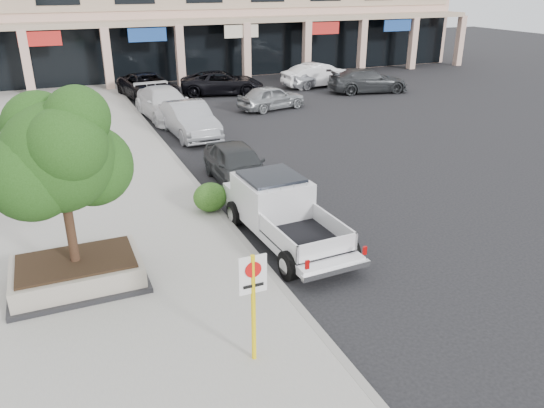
{
  "coord_description": "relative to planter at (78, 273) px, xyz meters",
  "views": [
    {
      "loc": [
        -6.14,
        -11.02,
        7.05
      ],
      "look_at": [
        -0.81,
        1.5,
        1.28
      ],
      "focal_mm": 35.0,
      "sensor_mm": 36.0,
      "label": 1
    }
  ],
  "objects": [
    {
      "name": "planter",
      "position": [
        0.0,
        0.0,
        0.0
      ],
      "size": [
        3.2,
        2.2,
        0.68
      ],
      "color": "black",
      "rests_on": "sidewalk"
    },
    {
      "name": "lot_car_f",
      "position": [
        18.43,
        22.43,
        0.3
      ],
      "size": [
        4.95,
        2.83,
        1.54
      ],
      "primitive_type": "imported",
      "rotation": [
        0.0,
        0.0,
        1.84
      ],
      "color": "silver",
      "rests_on": "ground"
    },
    {
      "name": "sidewalk",
      "position": [
        0.6,
        4.84,
        -0.4
      ],
      "size": [
        8.0,
        52.0,
        0.15
      ],
      "primitive_type": "cube",
      "color": "gray",
      "rests_on": "ground"
    },
    {
      "name": "pickup_truck",
      "position": [
        5.75,
        0.33,
        0.4
      ],
      "size": [
        2.33,
        5.67,
        1.76
      ],
      "primitive_type": null,
      "rotation": [
        0.0,
        0.0,
        0.05
      ],
      "color": "silver",
      "rests_on": "ground"
    },
    {
      "name": "curb_car_a",
      "position": [
        6.1,
        5.47,
        0.27
      ],
      "size": [
        1.84,
        4.4,
        1.49
      ],
      "primitive_type": "imported",
      "rotation": [
        0.0,
        0.0,
        -0.02
      ],
      "color": "#2B2E30",
      "rests_on": "ground"
    },
    {
      "name": "curb_car_b",
      "position": [
        6.13,
        12.51,
        0.35
      ],
      "size": [
        1.98,
        5.07,
        1.65
      ],
      "primitive_type": "imported",
      "rotation": [
        0.0,
        0.0,
        0.05
      ],
      "color": "#929499",
      "rests_on": "ground"
    },
    {
      "name": "lot_car_b",
      "position": [
        17.65,
        21.58,
        0.3
      ],
      "size": [
        4.71,
        1.69,
        1.55
      ],
      "primitive_type": "imported",
      "rotation": [
        0.0,
        0.0,
        1.58
      ],
      "color": "white",
      "rests_on": "ground"
    },
    {
      "name": "lot_car_e",
      "position": [
        17.6,
        21.64,
        0.29
      ],
      "size": [
        4.73,
        2.63,
        1.52
      ],
      "primitive_type": "imported",
      "rotation": [
        0.0,
        0.0,
        1.77
      ],
      "color": "#ACAEB5",
      "rests_on": "ground"
    },
    {
      "name": "hedge",
      "position": [
        4.3,
        3.08,
        0.14
      ],
      "size": [
        1.1,
        0.99,
        0.93
      ],
      "primitive_type": "ellipsoid",
      "color": "#194212",
      "rests_on": "sidewalk"
    },
    {
      "name": "lot_car_c",
      "position": [
        20.05,
        18.5,
        0.31
      ],
      "size": [
        5.7,
        3.15,
        1.56
      ],
      "primitive_type": "imported",
      "rotation": [
        0.0,
        0.0,
        1.38
      ],
      "color": "#2D2F32",
      "rests_on": "ground"
    },
    {
      "name": "curb_car_d",
      "position": [
        5.97,
        21.99,
        0.33
      ],
      "size": [
        3.4,
        6.1,
        1.61
      ],
      "primitive_type": "imported",
      "rotation": [
        0.0,
        0.0,
        0.13
      ],
      "color": "black",
      "rests_on": "ground"
    },
    {
      "name": "lot_car_d",
      "position": [
        10.8,
        21.73,
        0.28
      ],
      "size": [
        5.92,
        3.82,
        1.52
      ],
      "primitive_type": "imported",
      "rotation": [
        0.0,
        0.0,
        1.31
      ],
      "color": "black",
      "rests_on": "ground"
    },
    {
      "name": "planter_tree",
      "position": [
        0.13,
        0.15,
        2.94
      ],
      "size": [
        2.9,
        2.55,
        4.0
      ],
      "color": "black",
      "rests_on": "planter"
    },
    {
      "name": "ground",
      "position": [
        6.1,
        -1.16,
        -0.48
      ],
      "size": [
        120.0,
        120.0,
        0.0
      ],
      "primitive_type": "plane",
      "color": "black",
      "rests_on": "ground"
    },
    {
      "name": "curb",
      "position": [
        4.55,
        4.84,
        -0.4
      ],
      "size": [
        0.2,
        52.0,
        0.15
      ],
      "primitive_type": "cube",
      "color": "gray",
      "rests_on": "ground"
    },
    {
      "name": "no_parking_sign",
      "position": [
        2.95,
        -4.26,
        1.16
      ],
      "size": [
        0.55,
        0.09,
        2.3
      ],
      "color": "yellow",
      "rests_on": "sidewalk"
    },
    {
      "name": "strip_mall",
      "position": [
        14.1,
        32.77,
        4.27
      ],
      "size": [
        40.55,
        12.43,
        9.5
      ],
      "color": "#D1A793",
      "rests_on": "ground"
    },
    {
      "name": "lot_car_a",
      "position": [
        12.06,
        16.32,
        0.23
      ],
      "size": [
        4.39,
        2.53,
        1.41
      ],
      "primitive_type": "imported",
      "rotation": [
        0.0,
        0.0,
        1.79
      ],
      "color": "gray",
      "rests_on": "ground"
    },
    {
      "name": "curb_car_c",
      "position": [
        5.84,
        16.56,
        0.35
      ],
      "size": [
        2.75,
        5.82,
        1.64
      ],
      "primitive_type": "imported",
      "rotation": [
        0.0,
        0.0,
        0.08
      ],
      "color": "silver",
      "rests_on": "ground"
    }
  ]
}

